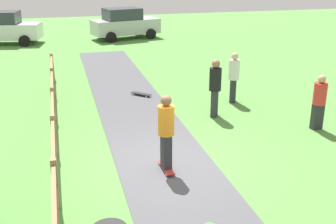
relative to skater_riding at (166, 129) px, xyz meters
The scene contains 10 objects.
ground_plane 1.11m from the skater_riding, 78.10° to the left, with size 60.00×60.00×0.00m, color #568E42.
asphalt_path 1.10m from the skater_riding, 78.10° to the left, with size 2.40×28.00×0.02m, color #515156.
wooden_fence 2.59m from the skater_riding, behind, with size 0.12×18.12×1.10m.
skater_riding is the anchor object (origin of this frame).
skateboard_loose 6.06m from the skater_riding, 84.39° to the left, with size 0.71×0.71×0.08m.
bystander_black 4.08m from the skater_riding, 53.16° to the left, with size 0.52×0.52×1.86m.
bystander_red 5.21m from the skater_riding, 16.26° to the left, with size 0.39×0.39×1.65m.
bystander_white 5.73m from the skater_riding, 51.18° to the left, with size 0.51×0.51×1.77m.
parked_car_white 19.01m from the skater_riding, 106.17° to the left, with size 4.44×2.59×1.92m.
parked_car_silver 18.35m from the skater_riding, 83.70° to the left, with size 4.48×2.72×1.92m.
Camera 1 is at (-2.33, -9.05, 4.75)m, focal length 45.27 mm.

